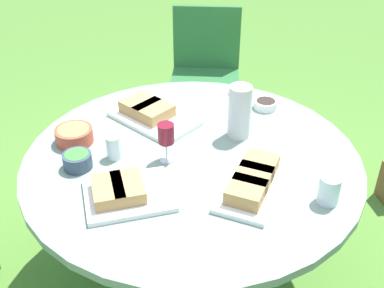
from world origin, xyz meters
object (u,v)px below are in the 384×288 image
Objects in this scene: dining_table at (192,172)px; wine_glass at (166,135)px; chair_near_right at (206,66)px; water_pitcher at (239,112)px.

dining_table is 0.23m from wine_glass.
wine_glass is (0.44, 1.25, 0.30)m from chair_near_right.
water_pitcher is at bearing 84.75° from chair_near_right.
dining_table is 1.56× the size of chair_near_right.
dining_table is at bearing 27.32° from water_pitcher.
water_pitcher is at bearing -152.68° from dining_table.
chair_near_right reaches higher than dining_table.
water_pitcher is (0.10, 1.13, 0.30)m from chair_near_right.
dining_table is 0.33m from water_pitcher.
dining_table is at bearing 75.05° from chair_near_right.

